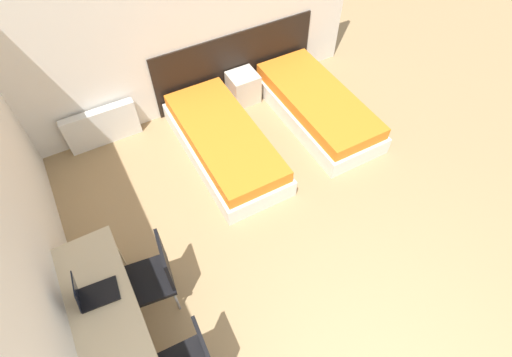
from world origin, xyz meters
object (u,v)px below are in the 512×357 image
at_px(chair_near_laptop, 155,274).
at_px(laptop, 91,294).
at_px(bed_near_window, 224,143).
at_px(bed_near_door, 317,107).
at_px(nightstand, 243,87).

height_order(chair_near_laptop, laptop, laptop).
bearing_deg(chair_near_laptop, laptop, -164.21).
xyz_separation_m(bed_near_window, bed_near_door, (1.43, 0.00, 0.00)).
bearing_deg(laptop, bed_near_window, 43.84).
bearing_deg(bed_near_door, laptop, -155.51).
xyz_separation_m(nightstand, chair_near_laptop, (-2.11, -2.28, 0.28)).
distance_m(bed_near_window, bed_near_door, 1.43).
xyz_separation_m(bed_near_door, chair_near_laptop, (-2.82, -1.44, 0.30)).
xyz_separation_m(bed_near_window, laptop, (-1.90, -1.51, 0.60)).
bearing_deg(chair_near_laptop, bed_near_window, 53.65).
bearing_deg(nightstand, bed_near_door, -49.59).
xyz_separation_m(bed_near_window, chair_near_laptop, (-1.40, -1.44, 0.30)).
relative_size(nightstand, laptop, 1.32).
relative_size(bed_near_window, laptop, 6.08).
bearing_deg(nightstand, laptop, -138.01).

